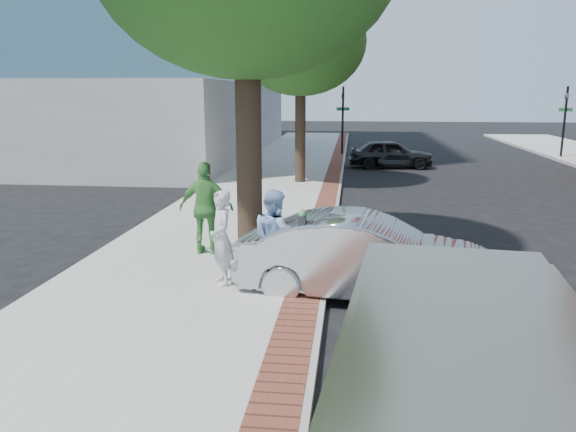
# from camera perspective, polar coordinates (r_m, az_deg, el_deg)

# --- Properties ---
(ground) EXTENTS (120.00, 120.00, 0.00)m
(ground) POSITION_cam_1_polar(r_m,az_deg,el_deg) (10.03, -2.38, -8.12)
(ground) COLOR black
(ground) RESTS_ON ground
(sidewalk) EXTENTS (5.00, 60.00, 0.15)m
(sidewalk) POSITION_cam_1_polar(r_m,az_deg,el_deg) (17.86, -3.17, 1.35)
(sidewalk) COLOR #9E9991
(sidewalk) RESTS_ON ground
(brick_strip) EXTENTS (0.60, 60.00, 0.01)m
(brick_strip) POSITION_cam_1_polar(r_m,az_deg,el_deg) (17.61, 3.90, 1.45)
(brick_strip) COLOR brown
(brick_strip) RESTS_ON sidewalk
(curb) EXTENTS (0.10, 60.00, 0.15)m
(curb) POSITION_cam_1_polar(r_m,az_deg,el_deg) (17.62, 5.04, 1.16)
(curb) COLOR gray
(curb) RESTS_ON ground
(office_base) EXTENTS (18.20, 22.20, 4.00)m
(office_base) POSITION_cam_1_polar(r_m,az_deg,el_deg) (34.49, -18.52, 9.36)
(office_base) COLOR gray
(office_base) RESTS_ON ground
(signal_near) EXTENTS (0.70, 0.15, 3.80)m
(signal_near) POSITION_cam_1_polar(r_m,az_deg,el_deg) (31.30, 5.59, 10.14)
(signal_near) COLOR black
(signal_near) RESTS_ON ground
(signal_far) EXTENTS (0.70, 0.15, 3.80)m
(signal_far) POSITION_cam_1_polar(r_m,az_deg,el_deg) (33.18, 26.31, 9.06)
(signal_far) COLOR black
(signal_far) RESTS_ON ground
(tree_far) EXTENTS (4.80, 4.80, 7.14)m
(tree_far) POSITION_cam_1_polar(r_m,az_deg,el_deg) (21.43, 1.30, 17.26)
(tree_far) COLOR black
(tree_far) RESTS_ON sidewalk
(parking_meter) EXTENTS (0.12, 0.32, 1.47)m
(parking_meter) POSITION_cam_1_polar(r_m,az_deg,el_deg) (9.33, 1.46, -1.94)
(parking_meter) COLOR gray
(parking_meter) RESTS_ON sidewalk
(person_gray) EXTENTS (0.65, 0.74, 1.71)m
(person_gray) POSITION_cam_1_polar(r_m,az_deg,el_deg) (10.00, -6.78, -2.22)
(person_gray) COLOR #B8B8BD
(person_gray) RESTS_ON sidewalk
(person_officer) EXTENTS (1.02, 1.07, 1.74)m
(person_officer) POSITION_cam_1_polar(r_m,az_deg,el_deg) (9.83, -1.38, -2.28)
(person_officer) COLOR #8CAED9
(person_officer) RESTS_ON sidewalk
(person_green) EXTENTS (1.16, 0.50, 1.96)m
(person_green) POSITION_cam_1_polar(r_m,az_deg,el_deg) (11.95, -8.31, 0.80)
(person_green) COLOR #4D9A46
(person_green) RESTS_ON sidewalk
(sedan_silver) EXTENTS (4.59, 2.12, 1.46)m
(sedan_silver) POSITION_cam_1_polar(r_m,az_deg,el_deg) (9.84, 7.88, -4.16)
(sedan_silver) COLOR #ABAEB3
(sedan_silver) RESTS_ON ground
(bg_car) EXTENTS (3.99, 1.79, 1.33)m
(bg_car) POSITION_cam_1_polar(r_m,az_deg,el_deg) (26.99, 10.39, 6.24)
(bg_car) COLOR black
(bg_car) RESTS_ON ground
(van) EXTENTS (2.49, 5.31, 1.90)m
(van) POSITION_cam_1_polar(r_m,az_deg,el_deg) (5.06, 17.39, -17.67)
(van) COLOR gray
(van) RESTS_ON ground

